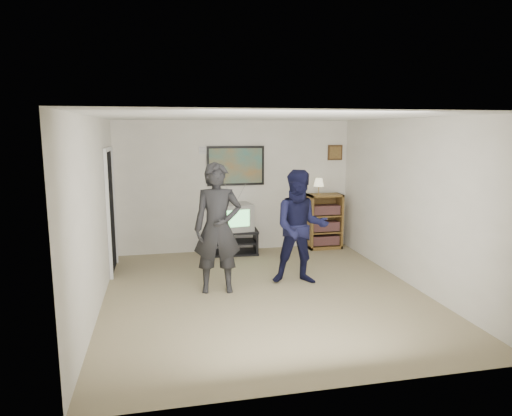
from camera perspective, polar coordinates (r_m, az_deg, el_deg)
name	(u,v)px	position (r m, az deg, el deg)	size (l,w,h in m)	color
room_shell	(260,204)	(6.68, 0.48, 0.46)	(4.51, 5.00, 2.51)	#74644A
media_stand	(234,242)	(8.68, -2.83, -4.25)	(0.94, 0.57, 0.46)	black
crt_television	(235,217)	(8.58, -2.61, -1.13)	(0.59, 0.50, 0.50)	gray
bookshelf	(324,221)	(9.12, 8.56, -1.64)	(0.66, 0.38, 1.08)	brown
table_lamp	(319,187)	(8.92, 7.84, 2.67)	(0.20, 0.20, 0.32)	#FFF7C1
person_tall	(218,228)	(6.55, -4.82, -2.52)	(0.69, 0.45, 1.88)	black
person_short	(301,227)	(6.92, 5.59, -2.43)	(0.85, 0.66, 1.74)	black
controller_left	(212,201)	(6.71, -5.48, 0.82)	(0.04, 0.12, 0.04)	white
controller_right	(295,212)	(7.05, 4.88, -0.46)	(0.04, 0.12, 0.04)	white
poster	(236,166)	(8.70, -2.55, 5.29)	(1.10, 0.03, 0.75)	black
air_vent	(206,150)	(8.62, -6.21, 7.20)	(0.28, 0.02, 0.14)	white
small_picture	(335,153)	(9.23, 9.86, 6.85)	(0.30, 0.03, 0.30)	black
doorway	(110,212)	(7.84, -17.75, -0.46)	(0.03, 0.85, 2.00)	black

